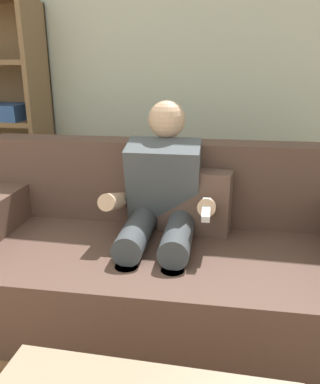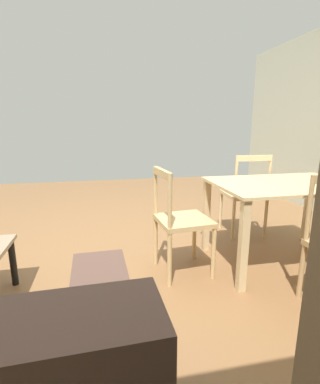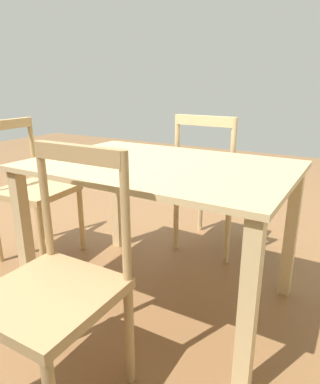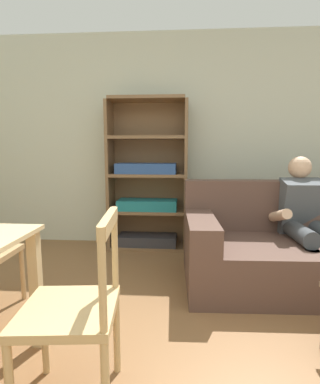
{
  "view_description": "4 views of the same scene",
  "coord_description": "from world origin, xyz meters",
  "px_view_note": "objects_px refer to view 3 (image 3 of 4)",
  "views": [
    {
      "loc": [
        1.4,
        -0.06,
        1.31
      ],
      "look_at": [
        1.07,
        1.72,
        0.7
      ],
      "focal_mm": 35.67,
      "sensor_mm": 36.0,
      "label": 1
    },
    {
      "loc": [
        0.07,
        2.56,
        1.24
      ],
      "look_at": [
        -0.23,
        1.15,
        0.9
      ],
      "focal_mm": 26.58,
      "sensor_mm": 36.0,
      "label": 2
    },
    {
      "loc": [
        -2.34,
        1.77,
        1.11
      ],
      "look_at": [
        -1.52,
        0.39,
        0.6
      ],
      "focal_mm": 31.68,
      "sensor_mm": 36.0,
      "label": 3
    },
    {
      "loc": [
        -0.09,
        -0.83,
        1.18
      ],
      "look_at": [
        -0.23,
        1.15,
        0.9
      ],
      "focal_mm": 27.63,
      "sensor_mm": 36.0,
      "label": 4
    }
  ],
  "objects_px": {
    "dining_chair_near_wall": "(55,288)",
    "dining_chair_facing_couch": "(33,190)",
    "dining_chair_by_doorway": "(213,184)",
    "dining_table": "(160,186)"
  },
  "relations": [
    {
      "from": "dining_table",
      "to": "dining_chair_by_doorway",
      "type": "height_order",
      "value": "dining_chair_by_doorway"
    },
    {
      "from": "dining_chair_near_wall",
      "to": "dining_chair_by_doorway",
      "type": "height_order",
      "value": "dining_chair_by_doorway"
    },
    {
      "from": "dining_chair_facing_couch",
      "to": "dining_chair_by_doorway",
      "type": "relative_size",
      "value": 0.97
    },
    {
      "from": "dining_chair_near_wall",
      "to": "dining_chair_facing_couch",
      "type": "xyz_separation_m",
      "value": [
        0.96,
        -0.7,
        0.02
      ]
    },
    {
      "from": "dining_chair_near_wall",
      "to": "dining_chair_facing_couch",
      "type": "bearing_deg",
      "value": -36.08
    },
    {
      "from": "dining_chair_near_wall",
      "to": "dining_chair_facing_couch",
      "type": "relative_size",
      "value": 1.01
    },
    {
      "from": "dining_chair_by_doorway",
      "to": "dining_chair_near_wall",
      "type": "bearing_deg",
      "value": 90.03
    },
    {
      "from": "dining_chair_facing_couch",
      "to": "dining_chair_by_doorway",
      "type": "height_order",
      "value": "dining_chair_by_doorway"
    },
    {
      "from": "dining_chair_near_wall",
      "to": "dining_chair_facing_couch",
      "type": "distance_m",
      "value": 1.19
    },
    {
      "from": "dining_chair_facing_couch",
      "to": "dining_chair_by_doorway",
      "type": "bearing_deg",
      "value": -143.65
    }
  ]
}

